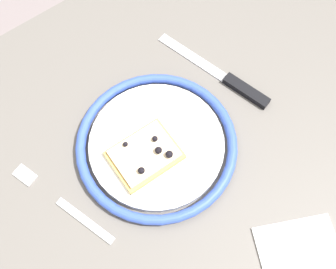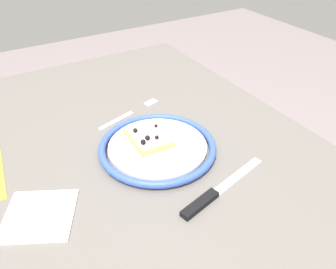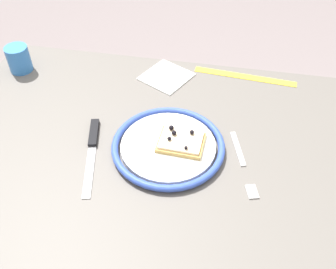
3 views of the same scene
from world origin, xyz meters
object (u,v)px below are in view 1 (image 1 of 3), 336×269
at_px(fork, 62,203).
at_px(napkin, 303,262).
at_px(pizza_slice_near, 145,154).
at_px(knife, 231,81).
at_px(dining_table, 154,171).
at_px(plate, 156,143).

relative_size(fork, napkin, 1.58).
height_order(pizza_slice_near, knife, pizza_slice_near).
relative_size(dining_table, pizza_slice_near, 10.46).
height_order(fork, napkin, same).
xyz_separation_m(plate, knife, (0.18, 0.01, -0.01)).
xyz_separation_m(pizza_slice_near, fork, (-0.15, 0.02, -0.02)).
height_order(knife, fork, knife).
bearing_deg(napkin, fork, 128.43).
bearing_deg(pizza_slice_near, dining_table, 22.39).
relative_size(plate, pizza_slice_near, 2.42).
bearing_deg(dining_table, knife, 5.02).
distance_m(knife, fork, 0.36).
relative_size(dining_table, knife, 4.88).
distance_m(knife, napkin, 0.32).
height_order(dining_table, knife, knife).
bearing_deg(plate, fork, 176.08).
distance_m(dining_table, knife, 0.23).
bearing_deg(fork, napkin, -51.57).
xyz_separation_m(fork, napkin, (0.24, -0.30, -0.00)).
xyz_separation_m(knife, fork, (-0.36, -0.00, -0.00)).
xyz_separation_m(pizza_slice_near, knife, (0.21, 0.02, -0.02)).
relative_size(plate, napkin, 2.16).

